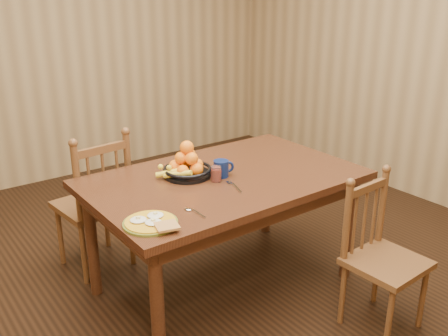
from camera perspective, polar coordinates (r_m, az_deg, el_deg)
room at (r=2.81m, az=0.00°, el=10.58°), size 4.52×5.02×2.72m
dining_table at (r=3.00m, az=0.00°, el=-2.41°), size 1.60×1.00×0.75m
chair_far at (r=3.39m, az=-14.47°, el=-3.98°), size 0.47×0.46×0.96m
chair_near at (r=2.91m, az=17.52°, el=-9.70°), size 0.40×0.39×0.86m
breakfast_plate at (r=2.41m, az=-8.32°, el=-6.16°), size 0.26×0.30×0.04m
fork at (r=2.81m, az=1.18°, el=-2.07°), size 0.06×0.18×0.00m
spoon at (r=2.52m, az=-3.73°, el=-4.86°), size 0.04×0.16×0.01m
coffee_mug at (r=2.94m, az=-0.26°, el=-0.04°), size 0.13×0.09×0.10m
juice_glass at (r=2.87m, az=-0.90°, el=-0.74°), size 0.06×0.06×0.09m
fruit_bowl at (r=2.95m, az=-4.30°, el=0.21°), size 0.32×0.29×0.22m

